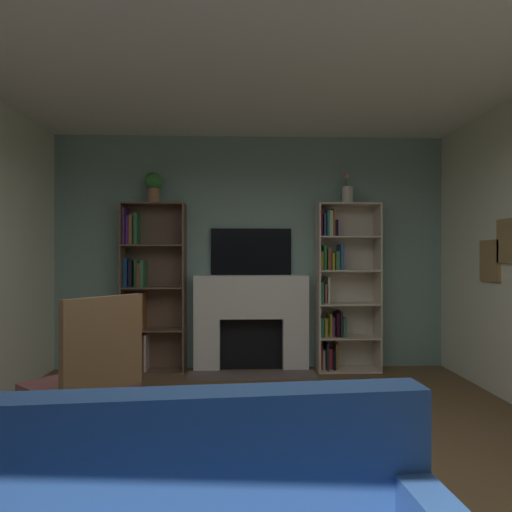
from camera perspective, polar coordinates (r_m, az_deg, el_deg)
name	(u,v)px	position (r m, az deg, el deg)	size (l,w,h in m)	color
ground_plane	(263,503)	(2.74, 1.00, -30.43)	(6.85, 6.85, 0.00)	brown
wall_back_accent	(251,252)	(5.24, -0.69, 0.53)	(4.92, 0.06, 2.86)	#799C94
fireplace	(251,320)	(5.15, -0.64, -8.60)	(1.47, 0.54, 1.15)	silver
tv	(251,252)	(5.18, -0.67, 0.59)	(0.98, 0.06, 0.57)	black
bookshelf_left	(146,293)	(5.25, -14.66, -4.84)	(0.75, 0.29, 2.01)	brown
bookshelf_right	(339,288)	(5.25, 11.22, -4.32)	(0.75, 0.33, 2.01)	beige
potted_plant	(154,185)	(5.23, -13.69, 9.30)	(0.22, 0.22, 0.37)	#A47250
vase_with_flowers	(347,194)	(5.27, 12.26, 8.19)	(0.13, 0.13, 0.37)	beige
armchair	(87,380)	(3.17, -21.97, -15.31)	(0.86, 0.84, 1.12)	brown
coffee_table	(209,474)	(2.20, -6.40, -27.30)	(0.75, 0.42, 0.45)	brown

